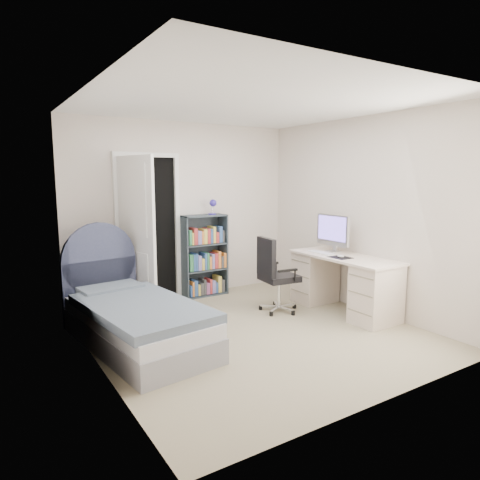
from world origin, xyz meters
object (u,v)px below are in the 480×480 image
floor_lamp (138,270)px  office_chair (274,271)px  nightstand (114,279)px  bookcase (205,258)px  desk (343,281)px  bed (134,318)px

floor_lamp → office_chair: size_ratio=1.28×
nightstand → bookcase: (1.35, 0.08, 0.13)m
desk → office_chair: size_ratio=1.54×
floor_lamp → bed: bearing=-110.9°
bookcase → office_chair: bearing=-72.3°
floor_lamp → office_chair: floor_lamp is taller
desk → nightstand: bearing=147.8°
bed → floor_lamp: (0.45, 1.19, 0.24)m
bed → office_chair: 1.89m
floor_lamp → bookcase: 1.04m
nightstand → desk: desk is taller
bookcase → office_chair: bookcase is taller
floor_lamp → bookcase: bearing=3.7°
bed → office_chair: (1.87, 0.06, 0.26)m
nightstand → desk: size_ratio=0.43×
bed → nightstand: 1.20m
nightstand → floor_lamp: size_ratio=0.52×
nightstand → floor_lamp: floor_lamp is taller
bed → nightstand: size_ratio=3.20×
bed → desk: bearing=-8.6°
bookcase → desk: bearing=-55.2°
floor_lamp → office_chair: (1.42, -1.13, 0.03)m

